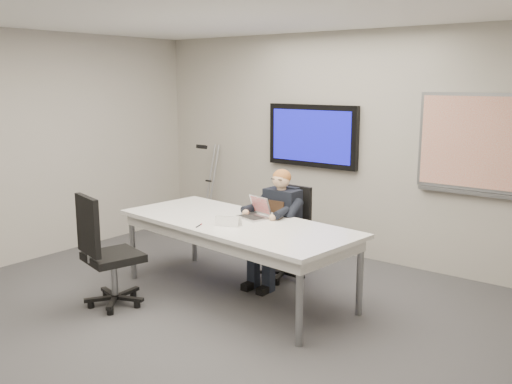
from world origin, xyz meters
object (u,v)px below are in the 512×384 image
Objects in this scene: office_chair_near at (109,272)px; seated_person at (273,239)px; laptop at (256,212)px; conference_table at (237,230)px; office_chair_far at (286,250)px.

seated_person reaches higher than office_chair_near.
office_chair_near is at bearing -110.00° from laptop.
conference_table is at bearing -114.41° from office_chair_near.
office_chair_far is 2.96× the size of laptop.
office_chair_far is 1.97m from office_chair_near.
office_chair_near reaches higher than conference_table.
laptop is (0.05, 0.26, 0.14)m from conference_table.
office_chair_near is at bearing -115.69° from office_chair_far.
conference_table is 0.30m from laptop.
conference_table is at bearing -95.60° from office_chair_far.
seated_person reaches higher than office_chair_far.
conference_table is at bearing -99.82° from seated_person.
seated_person is 0.43m from laptop.
office_chair_far is at bearing -102.60° from office_chair_near.
seated_person reaches higher than laptop.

